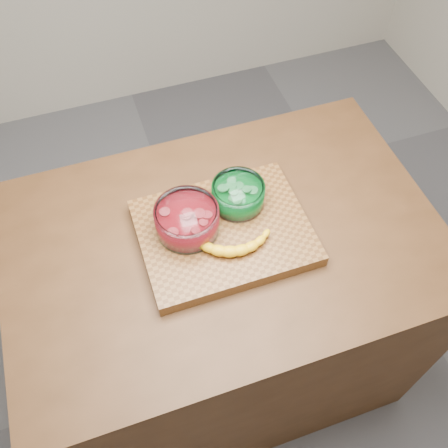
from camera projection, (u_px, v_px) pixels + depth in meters
name	position (u px, v px, depth m)	size (l,w,h in m)	color
ground	(224.00, 356.00, 2.10)	(3.50, 3.50, 0.00)	#5B5B5F
counter	(224.00, 309.00, 1.73)	(1.20, 0.80, 0.90)	#482B15
cutting_board	(224.00, 233.00, 1.35)	(0.45, 0.35, 0.04)	brown
bowl_red	(187.00, 220.00, 1.30)	(0.17, 0.17, 0.08)	white
bowl_green	(238.00, 195.00, 1.36)	(0.14, 0.14, 0.07)	white
banana	(231.00, 238.00, 1.29)	(0.24, 0.14, 0.03)	yellow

